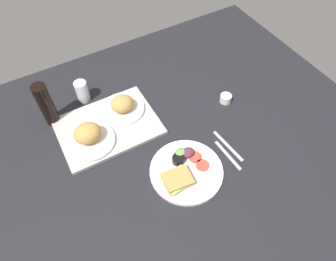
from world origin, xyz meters
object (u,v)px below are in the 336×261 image
Objects in this scene: plate_with_salad at (185,170)px; fork at (228,155)px; drinking_glass at (82,91)px; espresso_cup at (226,98)px; bread_plate_far at (122,106)px; bread_plate_near at (89,136)px; knife at (228,146)px; soda_bottle at (46,105)px; serving_tray at (108,126)px.

plate_with_salad reaches higher than fork.
drinking_glass is 70.20cm from espresso_cup.
bread_plate_far is at bearing 101.20° from plate_with_salad.
bread_plate_far is 43.25cm from plate_with_salad.
drinking_glass is (6.94, 26.91, 0.27)cm from bread_plate_near.
bread_plate_near is 0.70× the size of plate_with_salad.
bread_plate_far is 1.09× the size of knife.
bread_plate_far is at bearing 33.26° from knife.
fork is (49.07, -35.65, -5.00)cm from bread_plate_near.
bread_plate_far is 0.92× the size of soda_bottle.
fork is at bearing -43.52° from soda_bottle.
bread_plate_near reaches higher than knife.
drinking_glass is at bearing 32.69° from knife.
bread_plate_far is 53.50cm from fork.
soda_bottle is at bearing 116.84° from bread_plate_near.
drinking_glass is 75.62cm from fork.
bread_plate_far is at bearing 24.32° from bread_plate_near.
plate_with_salad is at bearing -70.35° from drinking_glass.
fork is at bearing -36.00° from bread_plate_near.
drinking_glass reaches higher than knife.
soda_bottle is 1.32× the size of fork.
soda_bottle is (-39.09, 54.33, 9.62)cm from plate_with_salad.
espresso_cup is 26.95cm from knife.
bread_plate_far reaches higher than fork.
bread_plate_far is at bearing 24.79° from serving_tray.
bread_plate_near is at bearing -104.46° from drinking_glass.
drinking_glass is at bearing 31.70° from fork.
serving_tray is 2.37× the size of knife.
serving_tray is 11.94cm from bread_plate_near.
drinking_glass is 1.97× the size of espresso_cup.
knife is at bearing -40.05° from soda_bottle.
bread_plate_near is at bearing -156.14° from serving_tray.
plate_with_salad is 45.41cm from espresso_cup.
bread_plate_near is 27.80cm from drinking_glass.
serving_tray reaches higher than fork.
serving_tray is 4.08× the size of drinking_glass.
fork is (-17.92, -26.38, -1.75)cm from espresso_cup.
serving_tray is 1.47× the size of plate_with_salad.
serving_tray is at bearing 115.87° from plate_with_salad.
espresso_cup reaches higher than fork.
drinking_glass is at bearing 109.65° from plate_with_salad.
plate_with_salad is (28.43, -33.25, -3.62)cm from bread_plate_near.
serving_tray is 28.58cm from soda_bottle.
bread_plate_far is 0.67× the size of plate_with_salad.
bread_plate_near reaches higher than serving_tray.
serving_tray is 55.92cm from fork.
fork is at bearing -56.05° from drinking_glass.
espresso_cup reaches higher than knife.
serving_tray is 11.63cm from bread_plate_far.
bread_plate_near is 60.86cm from fork.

